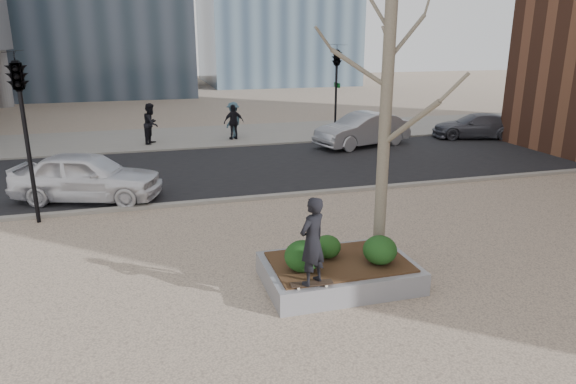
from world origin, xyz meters
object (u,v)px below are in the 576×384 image
object	(u,v)px
planter	(339,273)
skateboard	(312,285)
skateboarder	(312,241)
police_car	(87,176)

from	to	relation	value
planter	skateboard	xyz separation A→B (m)	(-0.86, -0.83, 0.26)
planter	skateboarder	size ratio (longest dim) A/B	1.84
planter	police_car	size ratio (longest dim) A/B	0.68
skateboard	police_car	world-z (taller)	police_car
skateboarder	planter	bearing A→B (deg)	-168.01
police_car	skateboarder	bearing A→B (deg)	-132.86
planter	skateboarder	world-z (taller)	skateboarder
skateboard	skateboarder	size ratio (longest dim) A/B	0.48
planter	police_car	world-z (taller)	police_car
planter	skateboarder	xyz separation A→B (m)	(-0.86, -0.83, 1.12)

